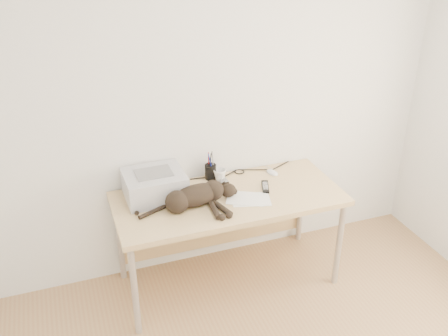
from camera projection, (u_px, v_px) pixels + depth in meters
name	position (u px, v px, depth m)	size (l,w,h in m)	color
wall_back	(212.00, 104.00, 3.53)	(3.50, 3.50, 0.00)	white
desk	(225.00, 206.00, 3.62)	(1.60, 0.70, 0.74)	#D5BA7C
printer	(154.00, 185.00, 3.44)	(0.41, 0.35, 0.19)	silver
papers	(249.00, 199.00, 3.45)	(0.34, 0.29, 0.01)	white
cat	(194.00, 197.00, 3.34)	(0.71, 0.34, 0.16)	black
mug	(220.00, 175.00, 3.68)	(0.09, 0.09, 0.09)	white
pen_cup	(211.00, 171.00, 3.69)	(0.08, 0.08, 0.21)	black
remote_grey	(221.00, 178.00, 3.70)	(0.05, 0.20, 0.02)	slate
remote_black	(265.00, 187.00, 3.59)	(0.05, 0.17, 0.02)	black
mouse	(272.00, 171.00, 3.78)	(0.06, 0.11, 0.04)	white
cable_tangle	(215.00, 176.00, 3.74)	(1.36, 0.08, 0.01)	black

